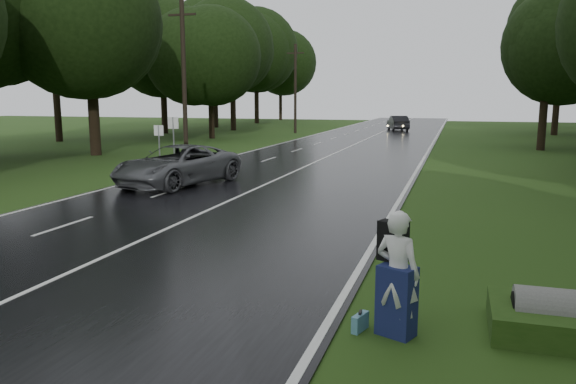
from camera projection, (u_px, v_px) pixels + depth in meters
The scene contains 17 objects.
ground at pixel (113, 255), 13.06m from camera, with size 160.00×160.00×0.00m, color #254313.
road at pixel (318, 161), 31.90m from camera, with size 12.00×140.00×0.04m, color black.
lane_center at pixel (318, 161), 31.89m from camera, with size 0.12×140.00×0.01m, color silver.
grey_car at pixel (177, 165), 23.14m from camera, with size 2.76×5.98×1.66m, color #4C4E51.
far_car at pixel (398, 123), 61.25m from camera, with size 1.72×4.94×1.63m, color black.
hitchhiker at pixel (397, 278), 8.52m from camera, with size 0.86×0.83×2.00m.
suitcase at pixel (360, 322), 8.79m from camera, with size 0.11×0.39×0.28m, color teal.
culvert at pixel (562, 336), 8.62m from camera, with size 0.75×0.75×1.50m, color slate.
utility_pole_mid at pixel (186, 157), 34.47m from camera, with size 1.80×0.28×9.53m, color black, non-canonical shape.
utility_pole_far at pixel (295, 133), 57.30m from camera, with size 1.80×0.28×9.02m, color black, non-canonical shape.
road_sign_a at pixel (160, 168), 28.95m from camera, with size 0.54×0.10×2.25m, color white, non-canonical shape.
road_sign_b at pixel (175, 165), 30.41m from camera, with size 0.63×0.10×2.61m, color white, non-canonical shape.
tree_left_d at pixel (96, 155), 35.57m from camera, with size 9.11×9.11×14.23m, color black, non-canonical shape.
tree_left_e at pixel (212, 138), 50.07m from camera, with size 7.67×7.67×11.99m, color black, non-canonical shape.
tree_left_f at pixel (234, 130), 62.27m from camera, with size 10.21×10.21×15.95m, color black, non-canonical shape.
tree_right_e at pixel (540, 150), 38.89m from camera, with size 7.93×7.93×12.39m, color black, non-canonical shape.
tree_right_f at pixel (554, 135), 54.35m from camera, with size 10.98×10.98×17.16m, color black, non-canonical shape.
Camera 1 is at (7.68, -10.84, 3.69)m, focal length 34.35 mm.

